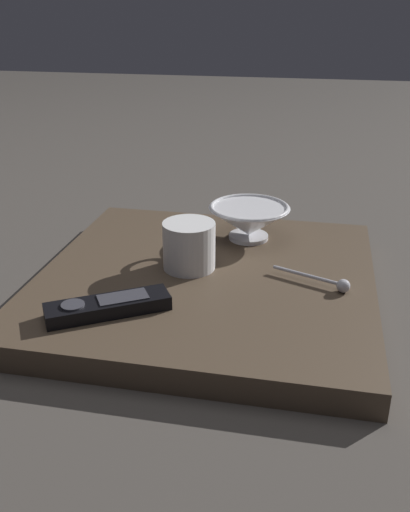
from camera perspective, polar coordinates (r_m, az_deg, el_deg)
ground_plane at (r=1.01m, az=0.17°, el=-3.83°), size 6.00×6.00×0.00m
table at (r=1.00m, az=0.18°, el=-2.74°), size 0.57×0.57×0.04m
cereal_bowl at (r=1.11m, az=4.41°, el=3.59°), size 0.16×0.16×0.07m
coffee_mug at (r=0.99m, az=-1.63°, el=1.09°), size 0.11×0.09×0.08m
teaspoon at (r=0.95m, az=12.57°, el=-2.64°), size 0.06×0.13×0.02m
tv_remote_near at (r=0.87m, az=-9.65°, el=-4.95°), size 0.14×0.18×0.02m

